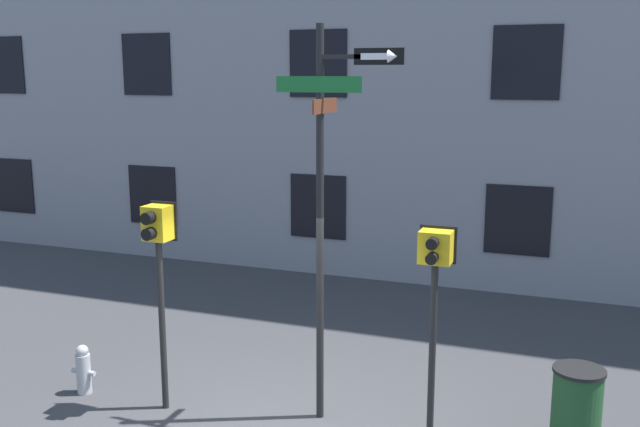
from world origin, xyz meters
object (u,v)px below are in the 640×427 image
object	(u,v)px
pedestrian_signal_left	(158,249)
trash_bin	(576,410)
street_sign_pole	(326,195)
pedestrian_signal_right	(435,274)
fire_hydrant	(83,370)

from	to	relation	value
pedestrian_signal_left	trash_bin	size ratio (longest dim) A/B	2.70
trash_bin	street_sign_pole	bearing A→B (deg)	-174.99
pedestrian_signal_left	pedestrian_signal_right	world-z (taller)	pedestrian_signal_left
street_sign_pole	fire_hydrant	xyz separation A→B (m)	(-3.22, -0.47, -2.45)
pedestrian_signal_right	fire_hydrant	size ratio (longest dim) A/B	3.73
pedestrian_signal_left	fire_hydrant	size ratio (longest dim) A/B	3.94
pedestrian_signal_right	trash_bin	bearing A→B (deg)	10.83
pedestrian_signal_left	trash_bin	distance (m)	5.15
pedestrian_signal_left	street_sign_pole	bearing A→B (deg)	13.12
pedestrian_signal_right	trash_bin	distance (m)	2.18
pedestrian_signal_right	fire_hydrant	distance (m)	4.83
trash_bin	fire_hydrant	bearing A→B (deg)	-173.24
pedestrian_signal_right	trash_bin	xyz separation A→B (m)	(1.57, 0.30, -1.49)
street_sign_pole	trash_bin	bearing A→B (deg)	5.01
pedestrian_signal_right	street_sign_pole	bearing A→B (deg)	177.84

